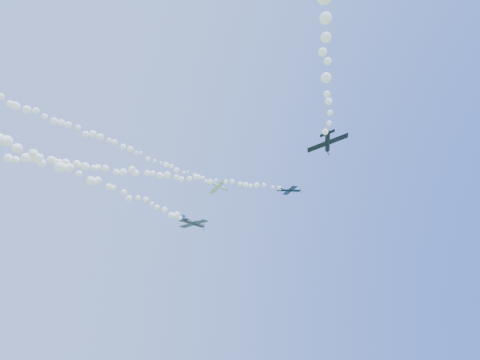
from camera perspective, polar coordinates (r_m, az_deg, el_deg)
name	(u,v)px	position (r m, az deg, el deg)	size (l,w,h in m)	color
plane_white	(218,186)	(110.24, -3.09, -0.84)	(6.36, 6.50, 2.25)	white
smoke_trail_white	(97,137)	(95.50, -19.69, 5.83)	(63.44, 21.65, 2.75)	white
plane_navy	(290,190)	(105.56, 7.08, -1.43)	(6.93, 7.25, 2.01)	#0D1E3D
smoke_trail_navy	(153,174)	(99.29, -12.26, 0.85)	(65.26, 13.74, 2.72)	white
plane_grey	(193,223)	(97.27, -6.63, -6.13)	(7.51, 7.95, 2.20)	#363B4F
smoke_trail_grey	(52,162)	(78.76, -25.18, 2.32)	(60.29, 32.40, 3.43)	white
plane_black	(327,142)	(67.58, 12.32, 5.28)	(6.27, 6.20, 2.43)	black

